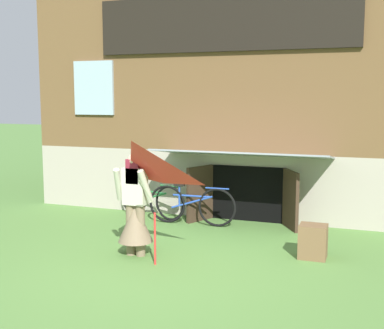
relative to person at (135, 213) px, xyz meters
The scene contains 7 objects.
ground_plane 0.90m from the person, 31.59° to the right, with size 60.00×60.00×0.00m, color #56843D.
log_house 5.34m from the person, 83.72° to the left, with size 8.22×5.56×5.42m.
person is the anchor object (origin of this frame).
kite 0.90m from the person, 66.81° to the right, with size 1.21×1.17×1.65m.
bicycle_blue 2.04m from the person, 85.57° to the left, with size 1.68×0.10×0.77m.
bicycle_green 2.43m from the person, 109.07° to the left, with size 1.54×0.46×0.72m.
wooden_crate 2.65m from the person, 17.11° to the left, with size 0.40×0.34×0.50m, color brown.
Camera 1 is at (2.77, -6.30, 2.35)m, focal length 47.59 mm.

